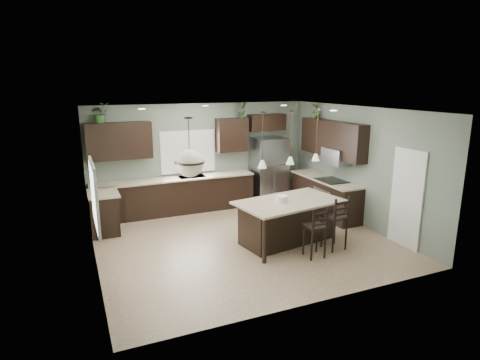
% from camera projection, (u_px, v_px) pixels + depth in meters
% --- Properties ---
extents(ground, '(6.00, 6.00, 0.00)m').
position_uv_depth(ground, '(243.00, 240.00, 8.68)').
color(ground, '#9E8466').
rests_on(ground, ground).
extents(pantry_door, '(0.04, 0.82, 2.04)m').
position_uv_depth(pantry_door, '(407.00, 199.00, 8.19)').
color(pantry_door, white).
rests_on(pantry_door, ground).
extents(window_back, '(1.35, 0.02, 1.00)m').
position_uv_depth(window_back, '(188.00, 152.00, 10.60)').
color(window_back, white).
rests_on(window_back, room_shell).
extents(window_left, '(0.02, 1.10, 1.00)m').
position_uv_depth(window_left, '(94.00, 196.00, 6.45)').
color(window_left, white).
rests_on(window_left, room_shell).
extents(left_return_cabs, '(0.60, 0.90, 0.90)m').
position_uv_depth(left_return_cabs, '(104.00, 213.00, 9.05)').
color(left_return_cabs, black).
rests_on(left_return_cabs, ground).
extents(left_return_countertop, '(0.66, 0.96, 0.04)m').
position_uv_depth(left_return_countertop, '(103.00, 193.00, 8.95)').
color(left_return_countertop, '#B8AB8B').
rests_on(left_return_countertop, left_return_cabs).
extents(back_lower_cabs, '(4.20, 0.60, 0.90)m').
position_uv_depth(back_lower_cabs, '(175.00, 196.00, 10.43)').
color(back_lower_cabs, black).
rests_on(back_lower_cabs, ground).
extents(back_countertop, '(4.20, 0.66, 0.04)m').
position_uv_depth(back_countertop, '(175.00, 179.00, 10.30)').
color(back_countertop, '#B8AB8B').
rests_on(back_countertop, back_lower_cabs).
extents(sink_inset, '(0.70, 0.45, 0.01)m').
position_uv_depth(sink_inset, '(192.00, 177.00, 10.47)').
color(sink_inset, gray).
rests_on(sink_inset, back_countertop).
extents(faucet, '(0.02, 0.02, 0.28)m').
position_uv_depth(faucet, '(192.00, 171.00, 10.41)').
color(faucet, silver).
rests_on(faucet, back_countertop).
extents(back_upper_left, '(1.55, 0.34, 0.90)m').
position_uv_depth(back_upper_left, '(119.00, 141.00, 9.69)').
color(back_upper_left, black).
rests_on(back_upper_left, room_shell).
extents(back_upper_right, '(0.85, 0.34, 0.90)m').
position_uv_depth(back_upper_right, '(232.00, 135.00, 10.82)').
color(back_upper_right, black).
rests_on(back_upper_right, room_shell).
extents(fridge_header, '(1.05, 0.34, 0.45)m').
position_uv_depth(fridge_header, '(267.00, 122.00, 11.15)').
color(fridge_header, black).
rests_on(fridge_header, room_shell).
extents(right_lower_cabs, '(0.60, 2.35, 0.90)m').
position_uv_depth(right_lower_cabs, '(325.00, 197.00, 10.39)').
color(right_lower_cabs, black).
rests_on(right_lower_cabs, ground).
extents(right_countertop, '(0.66, 2.35, 0.04)m').
position_uv_depth(right_countertop, '(325.00, 179.00, 10.27)').
color(right_countertop, '#B8AB8B').
rests_on(right_countertop, right_lower_cabs).
extents(cooktop, '(0.58, 0.75, 0.02)m').
position_uv_depth(cooktop, '(332.00, 180.00, 10.01)').
color(cooktop, black).
rests_on(cooktop, right_countertop).
extents(wall_oven_front, '(0.01, 0.72, 0.60)m').
position_uv_depth(wall_oven_front, '(321.00, 201.00, 10.02)').
color(wall_oven_front, gray).
rests_on(wall_oven_front, right_lower_cabs).
extents(right_upper_cabs, '(0.34, 2.35, 0.90)m').
position_uv_depth(right_upper_cabs, '(332.00, 139.00, 10.08)').
color(right_upper_cabs, black).
rests_on(right_upper_cabs, room_shell).
extents(microwave, '(0.40, 0.75, 0.40)m').
position_uv_depth(microwave, '(336.00, 156.00, 9.91)').
color(microwave, gray).
rests_on(microwave, right_upper_cabs).
extents(refrigerator, '(0.90, 0.74, 1.85)m').
position_uv_depth(refrigerator, '(269.00, 171.00, 11.23)').
color(refrigerator, '#9B9CA4').
rests_on(refrigerator, ground).
extents(kitchen_island, '(2.35, 1.57, 0.92)m').
position_uv_depth(kitchen_island, '(288.00, 222.00, 8.47)').
color(kitchen_island, black).
rests_on(kitchen_island, ground).
extents(serving_dish, '(0.24, 0.24, 0.14)m').
position_uv_depth(serving_dish, '(282.00, 199.00, 8.24)').
color(serving_dish, silver).
rests_on(serving_dish, kitchen_island).
extents(bar_stool_center, '(0.39, 0.39, 1.03)m').
position_uv_depth(bar_stool_center, '(315.00, 232.00, 7.76)').
color(bar_stool_center, black).
rests_on(bar_stool_center, ground).
extents(bar_stool_right, '(0.46, 0.46, 1.14)m').
position_uv_depth(bar_stool_right, '(335.00, 222.00, 8.12)').
color(bar_stool_right, black).
rests_on(bar_stool_right, ground).
extents(pendant_left, '(0.17, 0.17, 1.10)m').
position_uv_depth(pendant_left, '(263.00, 140.00, 7.68)').
color(pendant_left, white).
rests_on(pendant_left, room_shell).
extents(pendant_center, '(0.17, 0.17, 1.10)m').
position_uv_depth(pendant_center, '(291.00, 138.00, 8.05)').
color(pendant_center, white).
rests_on(pendant_center, room_shell).
extents(pendant_right, '(0.17, 0.17, 1.10)m').
position_uv_depth(pendant_right, '(317.00, 135.00, 8.41)').
color(pendant_right, silver).
rests_on(pendant_right, room_shell).
extents(chandelier, '(0.50, 0.50, 0.98)m').
position_uv_depth(chandelier, '(189.00, 147.00, 6.45)').
color(chandelier, beige).
rests_on(chandelier, room_shell).
extents(plant_back_left, '(0.50, 0.46, 0.47)m').
position_uv_depth(plant_back_left, '(100.00, 113.00, 9.36)').
color(plant_back_left, '#295023').
rests_on(plant_back_left, back_upper_left).
extents(plant_back_right, '(0.27, 0.23, 0.43)m').
position_uv_depth(plant_back_right, '(242.00, 110.00, 10.75)').
color(plant_back_right, '#2B4D21').
rests_on(plant_back_right, back_upper_right).
extents(plant_right_wall, '(0.23, 0.23, 0.39)m').
position_uv_depth(plant_right_wall, '(315.00, 111.00, 10.61)').
color(plant_right_wall, '#315826').
rests_on(plant_right_wall, right_upper_cabs).
extents(room_shell, '(6.00, 6.00, 6.00)m').
position_uv_depth(room_shell, '(243.00, 164.00, 8.27)').
color(room_shell, slate).
rests_on(room_shell, ground).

